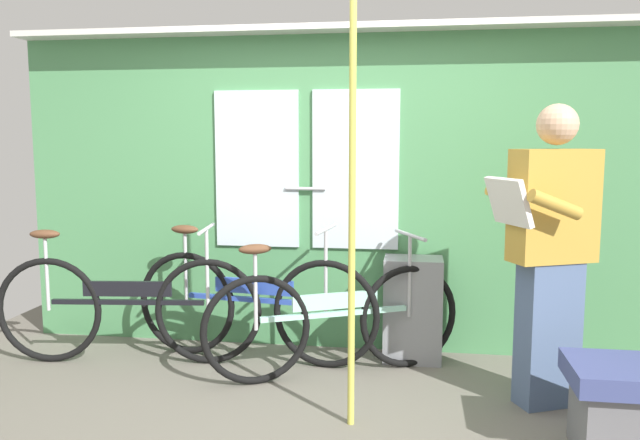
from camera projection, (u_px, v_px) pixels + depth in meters
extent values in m
cube|color=#666056|center=(305.00, 423.00, 3.43)|extent=(5.53, 4.13, 0.04)
cube|color=#4C8C56|center=(335.00, 194.00, 4.53)|extent=(4.53, 0.08, 2.20)
cube|color=silver|center=(257.00, 169.00, 4.54)|extent=(0.60, 0.02, 1.10)
cube|color=silver|center=(356.00, 170.00, 4.44)|extent=(0.60, 0.02, 1.10)
cylinder|color=#B2B2B7|center=(305.00, 189.00, 4.49)|extent=(0.28, 0.02, 0.02)
cube|color=silver|center=(333.00, 29.00, 4.29)|extent=(4.53, 0.28, 0.04)
torus|color=black|center=(326.00, 314.00, 4.18)|extent=(0.72, 0.14, 0.72)
torus|color=black|center=(187.00, 303.00, 4.46)|extent=(0.72, 0.14, 0.72)
cube|color=#2D4CB2|center=(254.00, 300.00, 4.31)|extent=(0.95, 0.16, 0.03)
cube|color=#2D4CB2|center=(254.00, 286.00, 4.30)|extent=(0.55, 0.10, 0.10)
cylinder|color=#B7B7BC|center=(186.00, 266.00, 4.42)|extent=(0.02, 0.02, 0.52)
ellipsoid|color=brown|center=(185.00, 229.00, 4.39)|extent=(0.21, 0.12, 0.06)
cylinder|color=#B7B7BC|center=(326.00, 272.00, 4.14)|extent=(0.02, 0.02, 0.56)
cylinder|color=#B7B7BC|center=(327.00, 229.00, 4.11)|extent=(0.08, 0.44, 0.02)
torus|color=black|center=(409.00, 316.00, 4.19)|extent=(0.63, 0.33, 0.68)
torus|color=black|center=(256.00, 330.00, 3.89)|extent=(0.63, 0.33, 0.68)
cube|color=#9EDBC6|center=(335.00, 314.00, 4.03)|extent=(0.88, 0.45, 0.03)
cube|color=#9EDBC6|center=(335.00, 301.00, 4.02)|extent=(0.51, 0.27, 0.10)
cylinder|color=#B7B7BC|center=(256.00, 290.00, 3.86)|extent=(0.02, 0.02, 0.50)
ellipsoid|color=brown|center=(255.00, 249.00, 3.83)|extent=(0.22, 0.17, 0.06)
cylinder|color=#B7B7BC|center=(409.00, 276.00, 4.15)|extent=(0.02, 0.02, 0.54)
cylinder|color=#B7B7BC|center=(410.00, 235.00, 4.12)|extent=(0.21, 0.41, 0.02)
torus|color=black|center=(208.00, 312.00, 4.25)|extent=(0.71, 0.13, 0.71)
torus|color=black|center=(49.00, 310.00, 4.28)|extent=(0.71, 0.13, 0.71)
cube|color=black|center=(128.00, 302.00, 4.26)|extent=(1.01, 0.15, 0.03)
cube|color=black|center=(127.00, 289.00, 4.25)|extent=(0.59, 0.10, 0.10)
cylinder|color=#B7B7BC|center=(47.00, 272.00, 4.25)|extent=(0.02, 0.02, 0.51)
ellipsoid|color=brown|center=(45.00, 234.00, 4.22)|extent=(0.21, 0.11, 0.06)
cylinder|color=#B7B7BC|center=(207.00, 271.00, 4.21)|extent=(0.02, 0.02, 0.55)
cylinder|color=#B7B7BC|center=(206.00, 229.00, 4.18)|extent=(0.08, 0.44, 0.02)
cube|color=slate|center=(548.00, 334.00, 3.59)|extent=(0.37, 0.30, 0.82)
cube|color=#B78C33|center=(554.00, 206.00, 3.49)|extent=(0.50, 0.37, 0.62)
sphere|color=tan|center=(557.00, 124.00, 3.44)|extent=(0.22, 0.22, 0.22)
cube|color=silver|center=(508.00, 202.00, 3.42)|extent=(0.24, 0.35, 0.26)
cylinder|color=#B78C33|center=(555.00, 205.00, 3.26)|extent=(0.31, 0.19, 0.17)
cylinder|color=#B78C33|center=(510.00, 197.00, 3.65)|extent=(0.31, 0.19, 0.17)
cube|color=gray|center=(413.00, 309.00, 4.33)|extent=(0.39, 0.28, 0.70)
cylinder|color=#C6C14C|center=(352.00, 217.00, 3.25)|extent=(0.04, 0.04, 2.20)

